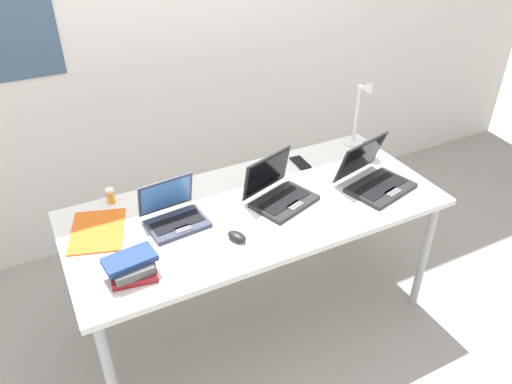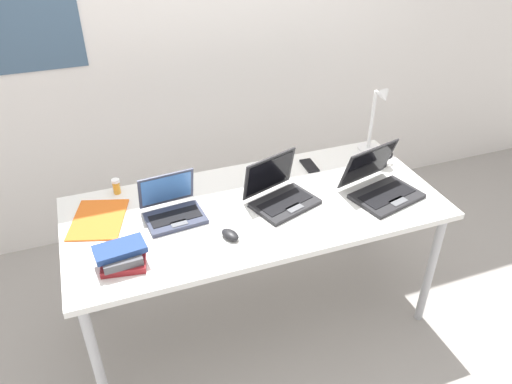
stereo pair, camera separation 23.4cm
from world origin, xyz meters
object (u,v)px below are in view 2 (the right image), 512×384
(computer_mouse, at_px, (230,235))
(cell_phone, at_px, (309,166))
(desk_lamp, at_px, (375,120))
(paper_folder_front_right, at_px, (98,219))
(laptop_mid_desk, at_px, (381,186))
(book_stack, at_px, (122,256))
(laptop_near_mouse, at_px, (173,209))
(coffee_mug, at_px, (381,158))
(pill_bottle, at_px, (116,186))
(laptop_by_keyboard, at_px, (280,194))

(computer_mouse, distance_m, cell_phone, 0.74)
(desk_lamp, xyz_separation_m, paper_folder_front_right, (-1.52, -0.13, -0.19))
(laptop_mid_desk, relative_size, book_stack, 1.80)
(laptop_near_mouse, distance_m, book_stack, 0.37)
(cell_phone, bearing_deg, computer_mouse, -140.56)
(computer_mouse, relative_size, paper_folder_front_right, 0.31)
(desk_lamp, relative_size, computer_mouse, 4.17)
(desk_lamp, distance_m, paper_folder_front_right, 1.54)
(laptop_mid_desk, xyz_separation_m, paper_folder_front_right, (-1.34, 0.26, -0.04))
(laptop_near_mouse, height_order, book_stack, laptop_near_mouse)
(cell_phone, distance_m, coffee_mug, 0.39)
(laptop_near_mouse, xyz_separation_m, book_stack, (-0.26, -0.26, 0.00))
(laptop_near_mouse, xyz_separation_m, paper_folder_front_right, (-0.33, 0.09, -0.04))
(desk_lamp, bearing_deg, paper_folder_front_right, -175.03)
(laptop_near_mouse, bearing_deg, paper_folder_front_right, 165.01)
(computer_mouse, relative_size, cell_phone, 0.71)
(laptop_mid_desk, bearing_deg, cell_phone, 120.47)
(desk_lamp, distance_m, computer_mouse, 1.11)
(paper_folder_front_right, bearing_deg, coffee_mug, -0.41)
(desk_lamp, xyz_separation_m, book_stack, (-1.46, -0.48, -0.16))
(pill_bottle, relative_size, paper_folder_front_right, 0.25)
(cell_phone, xyz_separation_m, paper_folder_front_right, (-1.12, -0.11, -0.00))
(desk_lamp, bearing_deg, pill_bottle, 177.28)
(laptop_mid_desk, bearing_deg, laptop_near_mouse, 170.49)
(pill_bottle, bearing_deg, coffee_mug, -8.64)
(coffee_mug, bearing_deg, laptop_by_keyboard, -167.80)
(laptop_mid_desk, xyz_separation_m, cell_phone, (-0.21, 0.36, -0.04))
(cell_phone, bearing_deg, paper_folder_front_right, -171.78)
(laptop_near_mouse, xyz_separation_m, pill_bottle, (-0.22, 0.29, -0.00))
(paper_folder_front_right, xyz_separation_m, coffee_mug, (1.49, -0.01, 0.04))
(laptop_by_keyboard, height_order, book_stack, laptop_by_keyboard)
(coffee_mug, bearing_deg, laptop_mid_desk, -122.39)
(laptop_by_keyboard, relative_size, computer_mouse, 3.78)
(laptop_near_mouse, height_order, paper_folder_front_right, laptop_near_mouse)
(laptop_by_keyboard, bearing_deg, desk_lamp, 22.69)
(laptop_near_mouse, xyz_separation_m, computer_mouse, (0.20, -0.24, -0.02))
(pill_bottle, xyz_separation_m, book_stack, (-0.04, -0.54, 0.00))
(book_stack, bearing_deg, laptop_near_mouse, 44.10)
(laptop_near_mouse, bearing_deg, desk_lamp, 10.51)
(laptop_by_keyboard, xyz_separation_m, pill_bottle, (-0.73, 0.35, -0.00))
(laptop_near_mouse, bearing_deg, computer_mouse, -50.56)
(coffee_mug, bearing_deg, desk_lamp, 78.88)
(laptop_mid_desk, height_order, computer_mouse, laptop_mid_desk)
(book_stack, bearing_deg, paper_folder_front_right, 100.94)
(coffee_mug, bearing_deg, book_stack, -166.82)
(desk_lamp, bearing_deg, laptop_by_keyboard, -157.31)
(pill_bottle, height_order, paper_folder_front_right, pill_bottle)
(laptop_mid_desk, xyz_separation_m, coffee_mug, (0.16, 0.25, -0.00))
(desk_lamp, distance_m, laptop_near_mouse, 1.22)
(laptop_mid_desk, height_order, laptop_by_keyboard, laptop_mid_desk)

